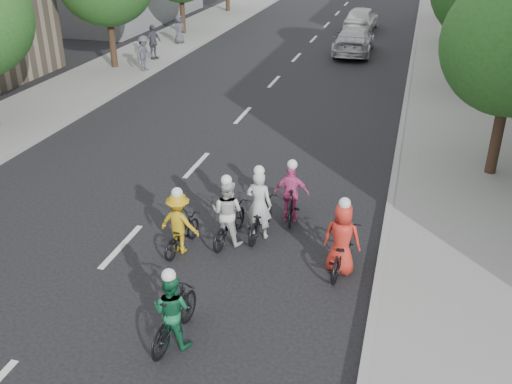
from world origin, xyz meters
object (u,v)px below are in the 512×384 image
at_px(cyclist_0, 260,213).
at_px(cyclist_5, 173,313).
at_px(cyclist_1, 342,245).
at_px(follow_car_trail, 361,18).
at_px(cyclist_2, 180,227).
at_px(cyclist_4, 228,218).
at_px(spectator_2, 179,29).
at_px(cyclist_3, 292,198).
at_px(follow_car_lead, 354,40).
at_px(spectator_0, 144,53).
at_px(spectator_1, 153,42).

bearing_deg(cyclist_0, cyclist_5, 85.43).
distance_m(cyclist_1, follow_car_trail, 28.27).
bearing_deg(cyclist_5, cyclist_2, -65.00).
distance_m(cyclist_5, follow_car_trail, 31.30).
distance_m(cyclist_4, spectator_2, 22.25).
height_order(cyclist_0, cyclist_5, cyclist_0).
xyz_separation_m(cyclist_0, spectator_2, (-10.25, 19.60, 0.34)).
distance_m(cyclist_4, cyclist_5, 3.67).
bearing_deg(cyclist_3, spectator_2, -67.34).
bearing_deg(spectator_2, cyclist_5, -142.40).
xyz_separation_m(cyclist_0, cyclist_1, (2.14, -0.98, 0.03)).
bearing_deg(cyclist_4, cyclist_5, 98.45).
xyz_separation_m(follow_car_lead, spectator_0, (-9.23, -7.02, 0.27)).
relative_size(cyclist_2, follow_car_lead, 0.33).
xyz_separation_m(cyclist_1, spectator_1, (-12.19, 16.56, 0.40)).
bearing_deg(cyclist_2, cyclist_3, -128.60).
bearing_deg(follow_car_trail, cyclist_2, 90.95).
xyz_separation_m(follow_car_lead, spectator_1, (-9.84, -4.70, 0.30)).
relative_size(cyclist_1, spectator_1, 1.04).
bearing_deg(cyclist_1, spectator_1, -49.11).
height_order(cyclist_4, spectator_0, spectator_0).
bearing_deg(cyclist_5, cyclist_4, -82.85).
xyz_separation_m(cyclist_3, spectator_1, (-10.63, 14.61, 0.40)).
relative_size(cyclist_3, spectator_0, 1.02).
height_order(cyclist_2, cyclist_5, cyclist_2).
bearing_deg(cyclist_1, cyclist_4, -5.73).
xyz_separation_m(cyclist_1, spectator_2, (-12.39, 20.57, 0.32)).
bearing_deg(cyclist_2, spectator_2, -60.57).
relative_size(cyclist_3, spectator_1, 0.97).
distance_m(follow_car_trail, spectator_1, 14.97).
height_order(cyclist_3, follow_car_lead, cyclist_3).
bearing_deg(follow_car_trail, spectator_2, 41.03).
xyz_separation_m(spectator_0, spectator_1, (-0.61, 2.32, 0.04)).
height_order(cyclist_2, follow_car_trail, cyclist_2).
relative_size(cyclist_3, cyclist_4, 0.94).
relative_size(cyclist_3, follow_car_lead, 0.34).
bearing_deg(spectator_1, follow_car_lead, -41.38).
bearing_deg(follow_car_lead, cyclist_0, 89.04).
bearing_deg(spectator_0, cyclist_0, -133.96).
bearing_deg(cyclist_2, spectator_1, -56.41).
bearing_deg(cyclist_2, spectator_0, -54.68).
distance_m(cyclist_0, cyclist_3, 1.13).
xyz_separation_m(cyclist_0, follow_car_trail, (-0.57, 27.16, 0.17)).
relative_size(cyclist_0, follow_car_trail, 0.41).
xyz_separation_m(cyclist_3, follow_car_lead, (-0.79, 19.31, 0.10)).
height_order(spectator_1, spectator_2, spectator_1).
bearing_deg(spectator_1, follow_car_trail, -16.23).
bearing_deg(cyclist_2, follow_car_lead, -86.88).
relative_size(cyclist_0, cyclist_4, 1.05).
height_order(follow_car_lead, follow_car_trail, follow_car_trail).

